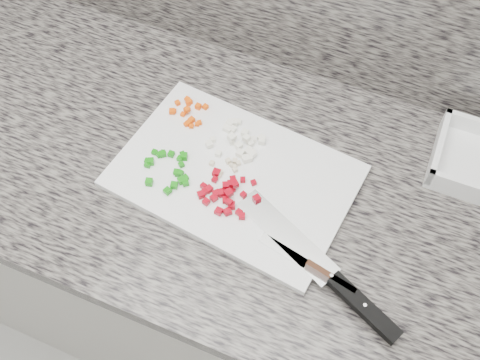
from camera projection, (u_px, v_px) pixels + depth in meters
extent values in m
cube|color=silver|center=(211.00, 259.00, 1.42)|extent=(3.92, 0.62, 0.86)
cube|color=slate|center=(200.00, 164.00, 1.04)|extent=(3.96, 0.64, 0.04)
cube|color=white|center=(234.00, 176.00, 0.99)|extent=(0.46, 0.34, 0.01)
cube|color=#F45305|center=(178.00, 103.00, 1.07)|extent=(0.01, 0.01, 0.01)
cube|color=#F45305|center=(187.00, 101.00, 1.08)|extent=(0.01, 0.01, 0.01)
cube|color=#F45305|center=(187.00, 110.00, 1.05)|extent=(0.01, 0.01, 0.01)
cube|color=#F45305|center=(186.00, 111.00, 1.06)|extent=(0.01, 0.01, 0.01)
cube|color=#F45305|center=(187.00, 99.00, 1.08)|extent=(0.01, 0.01, 0.01)
cube|color=#F45305|center=(183.00, 114.00, 1.06)|extent=(0.01, 0.01, 0.01)
cube|color=#F45305|center=(174.00, 111.00, 1.06)|extent=(0.01, 0.01, 0.01)
cube|color=#F45305|center=(188.00, 123.00, 1.04)|extent=(0.01, 0.01, 0.01)
cube|color=#F45305|center=(199.00, 123.00, 1.05)|extent=(0.01, 0.01, 0.01)
cube|color=#F45305|center=(189.00, 103.00, 1.07)|extent=(0.01, 0.01, 0.01)
cube|color=#F45305|center=(198.00, 106.00, 1.07)|extent=(0.01, 0.01, 0.01)
cube|color=#F45305|center=(189.00, 102.00, 1.07)|extent=(0.01, 0.01, 0.01)
cube|color=#F45305|center=(205.00, 107.00, 1.07)|extent=(0.01, 0.01, 0.01)
cube|color=#F45305|center=(191.00, 126.00, 1.04)|extent=(0.01, 0.01, 0.01)
cube|color=#F45305|center=(192.00, 120.00, 1.05)|extent=(0.01, 0.01, 0.01)
cube|color=#F45305|center=(197.00, 124.00, 1.04)|extent=(0.01, 0.01, 0.01)
cube|color=#F45305|center=(172.00, 111.00, 1.06)|extent=(0.01, 0.01, 0.01)
cube|color=#F45305|center=(186.00, 124.00, 1.04)|extent=(0.01, 0.01, 0.01)
cube|color=white|center=(232.00, 129.00, 1.03)|extent=(0.01, 0.01, 0.01)
cube|color=white|center=(226.00, 128.00, 1.04)|extent=(0.01, 0.01, 0.01)
cube|color=white|center=(253.00, 152.00, 1.01)|extent=(0.01, 0.01, 0.01)
cube|color=white|center=(238.00, 146.00, 1.01)|extent=(0.02, 0.02, 0.01)
cube|color=white|center=(209.00, 144.00, 1.01)|extent=(0.02, 0.02, 0.01)
cube|color=white|center=(232.00, 142.00, 1.02)|extent=(0.01, 0.01, 0.01)
cube|color=white|center=(246.00, 159.00, 1.00)|extent=(0.02, 0.02, 0.01)
cube|color=white|center=(245.00, 133.00, 1.03)|extent=(0.01, 0.01, 0.01)
cube|color=white|center=(246.00, 138.00, 1.01)|extent=(0.01, 0.01, 0.01)
cube|color=white|center=(249.00, 159.00, 1.00)|extent=(0.01, 0.01, 0.01)
cube|color=white|center=(240.00, 153.00, 1.00)|extent=(0.01, 0.01, 0.01)
cube|color=white|center=(252.00, 154.00, 1.00)|extent=(0.02, 0.02, 0.01)
cube|color=white|center=(234.00, 122.00, 1.05)|extent=(0.01, 0.01, 0.01)
cube|color=white|center=(230.00, 124.00, 1.04)|extent=(0.01, 0.01, 0.01)
cube|color=white|center=(261.00, 138.00, 1.02)|extent=(0.02, 0.02, 0.01)
cube|color=white|center=(232.00, 137.00, 1.01)|extent=(0.02, 0.02, 0.01)
cube|color=white|center=(235.00, 123.00, 1.04)|extent=(0.02, 0.02, 0.01)
cube|color=white|center=(218.00, 154.00, 1.00)|extent=(0.01, 0.01, 0.01)
cube|color=white|center=(229.00, 130.00, 1.03)|extent=(0.02, 0.02, 0.01)
cube|color=white|center=(262.00, 141.00, 1.02)|extent=(0.02, 0.02, 0.01)
cube|color=white|center=(253.00, 140.00, 1.02)|extent=(0.01, 0.01, 0.01)
cube|color=white|center=(213.00, 139.00, 1.02)|extent=(0.01, 0.01, 0.01)
cube|color=white|center=(248.00, 151.00, 1.01)|extent=(0.02, 0.02, 0.01)
cube|color=white|center=(239.00, 122.00, 1.05)|extent=(0.01, 0.01, 0.01)
cube|color=white|center=(250.00, 143.00, 1.02)|extent=(0.01, 0.01, 0.01)
cube|color=white|center=(248.00, 159.00, 1.00)|extent=(0.01, 0.01, 0.01)
cube|color=white|center=(249.00, 150.00, 1.01)|extent=(0.01, 0.01, 0.01)
cube|color=#10800B|center=(155.00, 152.00, 1.01)|extent=(0.01, 0.01, 0.01)
cube|color=#10800B|center=(177.00, 174.00, 0.98)|extent=(0.01, 0.01, 0.01)
cube|color=#10800B|center=(185.00, 178.00, 0.98)|extent=(0.01, 0.01, 0.01)
cube|color=#10800B|center=(148.00, 165.00, 0.99)|extent=(0.01, 0.01, 0.01)
cube|color=#10800B|center=(149.00, 182.00, 0.97)|extent=(0.02, 0.02, 0.01)
cube|color=#10800B|center=(147.00, 161.00, 1.00)|extent=(0.01, 0.01, 0.01)
cube|color=#10800B|center=(176.00, 172.00, 0.98)|extent=(0.01, 0.01, 0.01)
cube|color=#10800B|center=(181.00, 180.00, 0.97)|extent=(0.02, 0.02, 0.01)
cube|color=#10800B|center=(174.00, 185.00, 0.97)|extent=(0.02, 0.02, 0.01)
cube|color=#10800B|center=(180.00, 173.00, 0.98)|extent=(0.01, 0.01, 0.01)
cube|color=#10800B|center=(183.00, 154.00, 1.00)|extent=(0.01, 0.01, 0.01)
cube|color=#10800B|center=(180.00, 159.00, 1.00)|extent=(0.01, 0.01, 0.01)
cube|color=#10800B|center=(171.00, 154.00, 1.00)|extent=(0.01, 0.01, 0.01)
cube|color=#10800B|center=(167.00, 191.00, 0.96)|extent=(0.02, 0.02, 0.01)
cube|color=#10800B|center=(184.00, 156.00, 1.00)|extent=(0.02, 0.02, 0.01)
cube|color=#10800B|center=(163.00, 154.00, 1.00)|extent=(0.02, 0.02, 0.01)
cube|color=#10800B|center=(151.00, 162.00, 0.99)|extent=(0.02, 0.02, 0.01)
cube|color=#10800B|center=(181.00, 165.00, 0.99)|extent=(0.01, 0.01, 0.01)
cube|color=#10800B|center=(159.00, 155.00, 1.00)|extent=(0.01, 0.01, 0.01)
cube|color=#10800B|center=(163.00, 153.00, 1.01)|extent=(0.01, 0.01, 0.01)
cube|color=#10800B|center=(184.00, 155.00, 1.00)|extent=(0.01, 0.01, 0.01)
cube|color=#10800B|center=(185.00, 183.00, 0.97)|extent=(0.02, 0.02, 0.01)
cube|color=#9F0211|center=(206.00, 191.00, 0.96)|extent=(0.01, 0.01, 0.01)
cube|color=#9F0211|center=(214.00, 198.00, 0.95)|extent=(0.02, 0.02, 0.01)
cube|color=#9F0211|center=(216.00, 173.00, 0.98)|extent=(0.01, 0.01, 0.01)
cube|color=#9F0211|center=(222.00, 193.00, 0.96)|extent=(0.02, 0.02, 0.01)
cube|color=#9F0211|center=(226.00, 185.00, 0.96)|extent=(0.02, 0.02, 0.01)
cube|color=#9F0211|center=(227.00, 212.00, 0.94)|extent=(0.02, 0.02, 0.01)
cube|color=#9F0211|center=(215.00, 180.00, 0.97)|extent=(0.01, 0.01, 0.01)
cube|color=#9F0211|center=(239.00, 212.00, 0.94)|extent=(0.01, 0.01, 0.01)
cube|color=#9F0211|center=(206.00, 202.00, 0.95)|extent=(0.01, 0.01, 0.01)
cube|color=#9F0211|center=(203.00, 186.00, 0.97)|extent=(0.01, 0.01, 0.01)
cube|color=#9F0211|center=(201.00, 195.00, 0.96)|extent=(0.02, 0.02, 0.01)
cube|color=#9F0211|center=(209.00, 189.00, 0.96)|extent=(0.02, 0.02, 0.01)
cube|color=#9F0211|center=(216.00, 194.00, 0.96)|extent=(0.02, 0.02, 0.01)
cube|color=#9F0211|center=(228.00, 212.00, 0.94)|extent=(0.02, 0.02, 0.01)
cube|color=#9F0211|center=(233.00, 179.00, 0.97)|extent=(0.01, 0.01, 0.01)
cube|color=#9F0211|center=(257.00, 198.00, 0.95)|extent=(0.02, 0.02, 0.01)
cube|color=#9F0211|center=(231.00, 184.00, 0.96)|extent=(0.02, 0.02, 0.01)
cube|color=#9F0211|center=(243.00, 180.00, 0.97)|extent=(0.01, 0.01, 0.01)
cube|color=#9F0211|center=(232.00, 190.00, 0.96)|extent=(0.01, 0.01, 0.01)
cube|color=#9F0211|center=(219.00, 211.00, 0.94)|extent=(0.01, 0.01, 0.01)
cube|color=#9F0211|center=(242.00, 216.00, 0.93)|extent=(0.01, 0.01, 0.01)
cube|color=#9F0211|center=(229.00, 202.00, 0.94)|extent=(0.01, 0.01, 0.01)
cube|color=#9F0211|center=(243.00, 195.00, 0.96)|extent=(0.01, 0.01, 0.01)
cube|color=#9F0211|center=(235.00, 184.00, 0.96)|extent=(0.02, 0.02, 0.01)
cube|color=#9F0211|center=(254.00, 183.00, 0.97)|extent=(0.01, 0.01, 0.01)
cube|color=#9F0211|center=(226.00, 200.00, 0.95)|extent=(0.01, 0.01, 0.01)
cube|color=#9F0211|center=(229.00, 193.00, 0.95)|extent=(0.02, 0.02, 0.01)
cube|color=#9F0211|center=(232.00, 205.00, 0.94)|extent=(0.02, 0.02, 0.01)
cube|color=beige|center=(212.00, 163.00, 0.99)|extent=(0.01, 0.01, 0.01)
cube|color=beige|center=(235.00, 167.00, 0.99)|extent=(0.01, 0.01, 0.00)
cube|color=beige|center=(238.00, 163.00, 0.99)|extent=(0.01, 0.01, 0.01)
cube|color=beige|center=(215.00, 173.00, 0.98)|extent=(0.01, 0.01, 0.01)
cube|color=beige|center=(228.00, 161.00, 1.00)|extent=(0.01, 0.01, 0.01)
cube|color=beige|center=(235.00, 170.00, 0.99)|extent=(0.01, 0.01, 0.01)
cube|color=beige|center=(235.00, 161.00, 1.00)|extent=(0.01, 0.01, 0.01)
cube|color=beige|center=(220.00, 172.00, 0.98)|extent=(0.01, 0.01, 0.01)
cube|color=beige|center=(231.00, 165.00, 0.99)|extent=(0.01, 0.01, 0.01)
cube|color=beige|center=(219.00, 176.00, 0.98)|extent=(0.01, 0.01, 0.01)
cube|color=silver|center=(287.00, 236.00, 0.92)|extent=(0.21, 0.13, 0.00)
cube|color=black|center=(364.00, 307.00, 0.84)|extent=(0.13, 0.08, 0.02)
cylinder|color=silver|center=(365.00, 305.00, 0.83)|extent=(0.01, 0.01, 0.00)
cube|color=silver|center=(283.00, 250.00, 0.90)|extent=(0.09, 0.04, 0.00)
cube|color=#401B10|center=(331.00, 278.00, 0.87)|extent=(0.09, 0.03, 0.02)
cylinder|color=silver|center=(331.00, 276.00, 0.86)|extent=(0.01, 0.01, 0.00)
cube|color=white|center=(439.00, 146.00, 1.00)|extent=(0.01, 0.16, 0.04)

